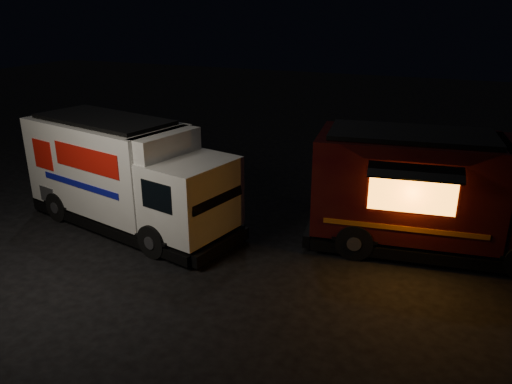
% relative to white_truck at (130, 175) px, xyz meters
% --- Properties ---
extents(ground, '(80.00, 80.00, 0.00)m').
position_rel_white_truck_xyz_m(ground, '(1.53, -0.71, -1.67)').
color(ground, black).
rests_on(ground, ground).
extents(white_truck, '(7.72, 4.03, 3.33)m').
position_rel_white_truck_xyz_m(white_truck, '(0.00, 0.00, 0.00)').
color(white_truck, silver).
rests_on(white_truck, ground).
extents(red_truck, '(7.50, 3.60, 3.36)m').
position_rel_white_truck_xyz_m(red_truck, '(8.87, 1.99, 0.01)').
color(red_truck, '#3D100B').
rests_on(red_truck, ground).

